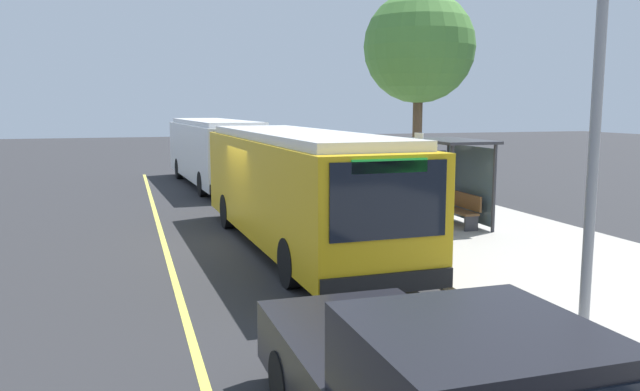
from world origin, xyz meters
name	(u,v)px	position (x,y,z in m)	size (l,w,h in m)	color
ground_plane	(250,242)	(0.00, 0.00, 0.00)	(120.00, 120.00, 0.00)	#2B2B2D
sidewalk_curb	(452,226)	(0.00, 6.00, 0.07)	(44.00, 6.40, 0.15)	#A8A399
lane_stripe_center	(165,247)	(0.00, -2.20, 0.00)	(36.00, 0.14, 0.01)	#E0D64C
transit_bus_main	(297,185)	(1.12, 1.01, 1.62)	(10.87, 2.96, 2.95)	gold
transit_bus_second	(215,150)	(-12.39, 0.76, 1.62)	(11.05, 3.19, 2.95)	white
bus_shelter	(452,163)	(-0.10, 5.98, 1.92)	(2.90, 1.60, 2.48)	#333338
waiting_bench	(461,210)	(0.38, 6.05, 0.63)	(1.60, 0.48, 0.95)	brown
route_sign_post	(419,173)	(2.43, 3.70, 1.96)	(0.44, 0.08, 2.80)	#333338
pedestrian_commuter	(380,189)	(-1.04, 4.14, 1.12)	(0.24, 0.40, 1.69)	#282D47
street_tree_near_shelter	(419,48)	(-5.46, 7.44, 5.70)	(4.11, 4.11, 7.63)	brown
utility_pole	(596,121)	(8.55, 3.55, 3.35)	(0.16, 0.16, 6.40)	gray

